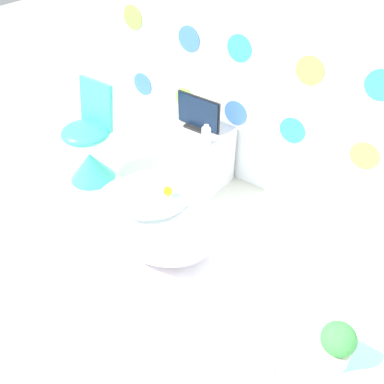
# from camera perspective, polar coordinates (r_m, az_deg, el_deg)

# --- Properties ---
(ground_plane) EXTENTS (12.00, 12.00, 0.00)m
(ground_plane) POSITION_cam_1_polar(r_m,az_deg,el_deg) (2.90, -20.78, -19.04)
(ground_plane) COLOR silver
(wall_back_dotted) EXTENTS (4.66, 0.05, 2.60)m
(wall_back_dotted) POSITION_cam_1_polar(r_m,az_deg,el_deg) (3.37, 6.73, 20.26)
(wall_back_dotted) COLOR white
(wall_back_dotted) RESTS_ON ground_plane
(rug) EXTENTS (1.15, 0.98, 0.01)m
(rug) POSITION_cam_1_polar(r_m,az_deg,el_deg) (3.26, -7.24, -7.74)
(rug) COLOR silver
(rug) RESTS_ON ground_plane
(bathtub) EXTENTS (0.97, 0.65, 0.50)m
(bathtub) POSITION_cam_1_polar(r_m,az_deg,el_deg) (3.14, -4.95, -3.43)
(bathtub) COLOR white
(bathtub) RESTS_ON ground_plane
(rubber_duck) EXTENTS (0.06, 0.07, 0.07)m
(rubber_duck) POSITION_cam_1_polar(r_m,az_deg,el_deg) (2.92, -3.13, 0.16)
(rubber_duck) COLOR yellow
(rubber_duck) RESTS_ON bathtub
(chair) EXTENTS (0.40, 0.40, 0.84)m
(chair) POSITION_cam_1_polar(r_m,az_deg,el_deg) (3.86, -12.85, 5.23)
(chair) COLOR #38B2A3
(chair) RESTS_ON ground_plane
(tv_cabinet) EXTENTS (0.47, 0.42, 0.52)m
(tv_cabinet) POSITION_cam_1_polar(r_m,az_deg,el_deg) (3.73, 0.73, 4.67)
(tv_cabinet) COLOR silver
(tv_cabinet) RESTS_ON ground_plane
(tv) EXTENTS (0.39, 0.12, 0.27)m
(tv) POSITION_cam_1_polar(r_m,az_deg,el_deg) (3.54, 0.80, 9.79)
(tv) COLOR black
(tv) RESTS_ON tv_cabinet
(vase) EXTENTS (0.07, 0.07, 0.16)m
(vase) POSITION_cam_1_polar(r_m,az_deg,el_deg) (3.36, 1.80, 7.18)
(vase) COLOR white
(vase) RESTS_ON tv_cabinet
(side_table) EXTENTS (0.46, 0.35, 0.48)m
(side_table) POSITION_cam_1_polar(r_m,az_deg,el_deg) (2.33, 16.85, -20.87)
(side_table) COLOR #99E0D8
(side_table) RESTS_ON ground_plane
(potted_plant_left) EXTENTS (0.16, 0.16, 0.24)m
(potted_plant_left) POSITION_cam_1_polar(r_m,az_deg,el_deg) (2.16, 17.93, -17.90)
(potted_plant_left) COLOR beige
(potted_plant_left) RESTS_ON side_table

